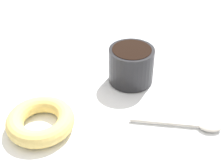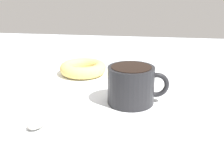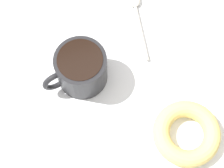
% 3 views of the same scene
% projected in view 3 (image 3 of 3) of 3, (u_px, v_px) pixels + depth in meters
% --- Properties ---
extents(ground_plane, '(1.20, 1.20, 0.02)m').
position_uv_depth(ground_plane, '(99.00, 81.00, 0.64)').
color(ground_plane, '#B2BCC6').
extents(napkin, '(0.35, 0.35, 0.00)m').
position_uv_depth(napkin, '(112.00, 89.00, 0.63)').
color(napkin, white).
rests_on(napkin, ground_plane).
extents(coffee_cup, '(0.11, 0.08, 0.07)m').
position_uv_depth(coffee_cup, '(80.00, 68.00, 0.60)').
color(coffee_cup, black).
rests_on(coffee_cup, napkin).
extents(donut, '(0.11, 0.11, 0.03)m').
position_uv_depth(donut, '(187.00, 133.00, 0.58)').
color(donut, '#E5C66B').
rests_on(donut, napkin).
extents(spoon, '(0.04, 0.14, 0.01)m').
position_uv_depth(spoon, '(136.00, 9.00, 0.68)').
color(spoon, '#B7B2A8').
rests_on(spoon, napkin).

